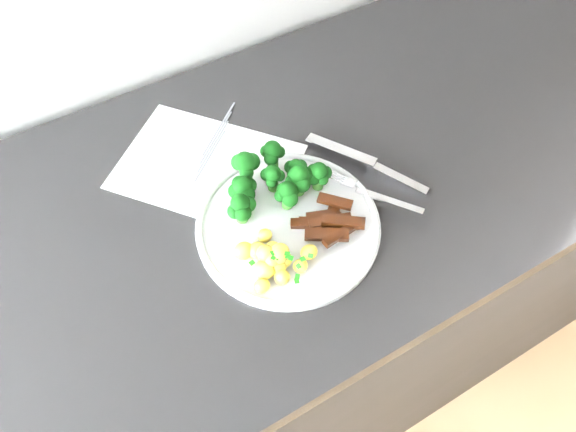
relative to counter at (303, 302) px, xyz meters
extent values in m
cube|color=black|center=(0.00, 0.01, 0.00)|extent=(2.48, 0.62, 0.93)
cube|color=#35302E|center=(0.00, -0.29, -0.02)|extent=(2.48, 0.02, 0.89)
cube|color=white|center=(-0.13, 0.09, 0.47)|extent=(0.32, 0.33, 0.00)
cube|color=slate|center=(-0.08, 0.16, 0.47)|extent=(0.10, 0.08, 0.00)
cube|color=slate|center=(-0.09, 0.14, 0.47)|extent=(0.10, 0.08, 0.00)
cube|color=slate|center=(-0.11, 0.13, 0.47)|extent=(0.09, 0.08, 0.00)
cube|color=slate|center=(-0.12, 0.11, 0.47)|extent=(0.09, 0.08, 0.00)
cylinder|color=silver|center=(-0.08, -0.07, 0.47)|extent=(0.27, 0.27, 0.01)
torus|color=silver|center=(-0.08, -0.07, 0.48)|extent=(0.27, 0.27, 0.01)
cylinder|color=#2E651D|center=(-0.07, -0.01, 0.50)|extent=(0.02, 0.02, 0.02)
sphere|color=black|center=(-0.06, -0.01, 0.51)|extent=(0.02, 0.02, 0.02)
sphere|color=black|center=(-0.08, 0.00, 0.51)|extent=(0.02, 0.02, 0.02)
sphere|color=black|center=(-0.08, -0.02, 0.51)|extent=(0.02, 0.02, 0.02)
sphere|color=black|center=(-0.07, -0.01, 0.52)|extent=(0.03, 0.03, 0.03)
cylinder|color=#2E651D|center=(-0.03, -0.01, 0.49)|extent=(0.01, 0.01, 0.02)
sphere|color=black|center=(-0.02, 0.00, 0.50)|extent=(0.02, 0.02, 0.02)
sphere|color=black|center=(-0.03, 0.00, 0.50)|extent=(0.02, 0.02, 0.02)
sphere|color=black|center=(-0.03, -0.01, 0.50)|extent=(0.02, 0.02, 0.02)
sphere|color=black|center=(-0.03, -0.01, 0.51)|extent=(0.02, 0.02, 0.02)
cylinder|color=#2E651D|center=(-0.12, 0.00, 0.49)|extent=(0.02, 0.02, 0.02)
sphere|color=black|center=(-0.11, 0.00, 0.51)|extent=(0.02, 0.02, 0.02)
sphere|color=black|center=(-0.12, 0.01, 0.51)|extent=(0.02, 0.02, 0.02)
sphere|color=black|center=(-0.13, 0.00, 0.51)|extent=(0.02, 0.02, 0.02)
sphere|color=black|center=(-0.12, -0.01, 0.51)|extent=(0.03, 0.03, 0.03)
sphere|color=black|center=(-0.12, 0.00, 0.52)|extent=(0.03, 0.03, 0.03)
cylinder|color=#2E651D|center=(-0.05, 0.03, 0.50)|extent=(0.02, 0.02, 0.02)
sphere|color=black|center=(-0.04, 0.03, 0.52)|extent=(0.02, 0.02, 0.02)
sphere|color=black|center=(-0.06, 0.04, 0.52)|extent=(0.02, 0.02, 0.02)
sphere|color=black|center=(-0.06, 0.02, 0.52)|extent=(0.02, 0.02, 0.02)
sphere|color=black|center=(-0.05, 0.03, 0.52)|extent=(0.03, 0.03, 0.03)
cylinder|color=#2E651D|center=(-0.10, 0.02, 0.50)|extent=(0.02, 0.02, 0.03)
sphere|color=black|center=(-0.09, 0.03, 0.52)|extent=(0.03, 0.03, 0.03)
sphere|color=black|center=(-0.10, 0.04, 0.52)|extent=(0.02, 0.02, 0.02)
sphere|color=black|center=(-0.10, 0.01, 0.52)|extent=(0.02, 0.02, 0.02)
sphere|color=black|center=(-0.10, 0.02, 0.53)|extent=(0.03, 0.03, 0.03)
cylinder|color=#2E651D|center=(-0.01, -0.03, 0.49)|extent=(0.02, 0.02, 0.02)
sphere|color=black|center=(0.00, -0.04, 0.51)|extent=(0.02, 0.02, 0.02)
sphere|color=black|center=(-0.01, -0.02, 0.51)|extent=(0.02, 0.02, 0.02)
sphere|color=black|center=(-0.02, -0.04, 0.51)|extent=(0.02, 0.02, 0.02)
sphere|color=black|center=(-0.01, -0.04, 0.50)|extent=(0.02, 0.02, 0.02)
sphere|color=black|center=(-0.01, -0.03, 0.51)|extent=(0.03, 0.03, 0.03)
cylinder|color=#2E651D|center=(-0.13, -0.03, 0.49)|extent=(0.02, 0.02, 0.02)
sphere|color=black|center=(-0.12, -0.03, 0.51)|extent=(0.02, 0.02, 0.02)
sphere|color=black|center=(-0.13, -0.02, 0.51)|extent=(0.02, 0.02, 0.02)
sphere|color=black|center=(-0.15, -0.03, 0.51)|extent=(0.02, 0.02, 0.02)
sphere|color=black|center=(-0.14, -0.04, 0.51)|extent=(0.03, 0.03, 0.03)
sphere|color=black|center=(-0.13, -0.03, 0.52)|extent=(0.03, 0.03, 0.03)
cylinder|color=#2E651D|center=(-0.06, -0.04, 0.49)|extent=(0.02, 0.02, 0.02)
sphere|color=black|center=(-0.05, -0.04, 0.51)|extent=(0.02, 0.02, 0.02)
sphere|color=black|center=(-0.07, -0.03, 0.51)|extent=(0.02, 0.02, 0.02)
sphere|color=black|center=(-0.07, -0.04, 0.51)|extent=(0.02, 0.02, 0.02)
sphere|color=black|center=(-0.07, -0.05, 0.51)|extent=(0.02, 0.02, 0.02)
sphere|color=black|center=(-0.06, -0.04, 0.51)|extent=(0.03, 0.03, 0.03)
cylinder|color=#2E651D|center=(-0.04, -0.03, 0.49)|extent=(0.02, 0.02, 0.03)
sphere|color=black|center=(-0.03, -0.03, 0.51)|extent=(0.03, 0.03, 0.03)
sphere|color=black|center=(-0.04, -0.02, 0.51)|extent=(0.02, 0.02, 0.02)
sphere|color=black|center=(-0.05, -0.03, 0.51)|extent=(0.02, 0.02, 0.02)
sphere|color=black|center=(-0.04, -0.04, 0.51)|extent=(0.03, 0.03, 0.03)
sphere|color=black|center=(-0.04, -0.03, 0.52)|extent=(0.03, 0.03, 0.03)
ellipsoid|color=#F1DB4A|center=(-0.10, -0.14, 0.49)|extent=(0.02, 0.02, 0.02)
ellipsoid|color=#F1DB4A|center=(-0.13, -0.13, 0.49)|extent=(0.03, 0.03, 0.02)
ellipsoid|color=#F1DB4A|center=(-0.16, -0.08, 0.49)|extent=(0.03, 0.03, 0.02)
ellipsoid|color=#F1DB4A|center=(-0.12, -0.12, 0.49)|extent=(0.03, 0.02, 0.02)
ellipsoid|color=#F1DB4A|center=(-0.13, -0.12, 0.49)|extent=(0.03, 0.02, 0.02)
ellipsoid|color=#F1DB4A|center=(-0.15, -0.13, 0.49)|extent=(0.03, 0.03, 0.03)
ellipsoid|color=#F1DB4A|center=(-0.14, -0.09, 0.49)|extent=(0.03, 0.02, 0.02)
ellipsoid|color=#F1DB4A|center=(-0.15, -0.12, 0.49)|extent=(0.03, 0.02, 0.02)
ellipsoid|color=#F1DB4A|center=(-0.15, -0.12, 0.48)|extent=(0.02, 0.02, 0.02)
ellipsoid|color=#F1DB4A|center=(-0.08, -0.13, 0.49)|extent=(0.03, 0.02, 0.02)
ellipsoid|color=#F1DB4A|center=(-0.14, -0.11, 0.50)|extent=(0.03, 0.02, 0.02)
ellipsoid|color=#F1DB4A|center=(-0.16, -0.14, 0.48)|extent=(0.02, 0.02, 0.02)
ellipsoid|color=#F1DB4A|center=(-0.13, -0.12, 0.50)|extent=(0.02, 0.02, 0.02)
ellipsoid|color=#F1DB4A|center=(-0.12, -0.12, 0.50)|extent=(0.03, 0.03, 0.02)
ellipsoid|color=#F1DB4A|center=(-0.13, -0.12, 0.50)|extent=(0.02, 0.02, 0.02)
ellipsoid|color=#F1DB4A|center=(-0.13, -0.15, 0.49)|extent=(0.02, 0.02, 0.02)
ellipsoid|color=#F1DB4A|center=(-0.12, -0.08, 0.48)|extent=(0.02, 0.02, 0.02)
ellipsoid|color=#F1DB4A|center=(-0.12, -0.12, 0.50)|extent=(0.03, 0.02, 0.02)
ellipsoid|color=#F1DB4A|center=(-0.13, -0.11, 0.50)|extent=(0.02, 0.02, 0.02)
cube|color=#16690F|center=(-0.16, -0.12, 0.51)|extent=(0.01, 0.01, 0.00)
cube|color=#16690F|center=(-0.10, -0.15, 0.51)|extent=(0.01, 0.01, 0.00)
cube|color=#16690F|center=(-0.12, -0.14, 0.51)|extent=(0.01, 0.01, 0.00)
cube|color=#16690F|center=(-0.11, -0.16, 0.51)|extent=(0.01, 0.01, 0.00)
cube|color=#16690F|center=(-0.13, -0.11, 0.51)|extent=(0.01, 0.01, 0.00)
cube|color=#16690F|center=(-0.12, -0.13, 0.51)|extent=(0.01, 0.01, 0.00)
cube|color=#16690F|center=(-0.12, -0.13, 0.51)|extent=(0.01, 0.01, 0.00)
cube|color=#16690F|center=(-0.13, -0.13, 0.51)|extent=(0.01, 0.01, 0.00)
cube|color=#16690F|center=(-0.12, -0.17, 0.50)|extent=(0.01, 0.01, 0.00)
cube|color=#16690F|center=(-0.13, -0.12, 0.51)|extent=(0.01, 0.01, 0.00)
cube|color=#16690F|center=(-0.14, -0.13, 0.51)|extent=(0.01, 0.01, 0.00)
cube|color=#16690F|center=(-0.09, -0.15, 0.51)|extent=(0.01, 0.01, 0.00)
cube|color=#16690F|center=(-0.12, -0.16, 0.50)|extent=(0.01, 0.01, 0.00)
cube|color=#16690F|center=(-0.13, -0.12, 0.51)|extent=(0.01, 0.01, 0.00)
cube|color=black|center=(-0.03, -0.10, 0.48)|extent=(0.05, 0.05, 0.01)
cube|color=black|center=(-0.03, -0.10, 0.48)|extent=(0.05, 0.02, 0.01)
cube|color=black|center=(-0.03, -0.09, 0.48)|extent=(0.05, 0.03, 0.01)
cube|color=black|center=(-0.05, -0.09, 0.48)|extent=(0.06, 0.04, 0.01)
cube|color=black|center=(-0.01, -0.12, 0.48)|extent=(0.05, 0.03, 0.01)
cube|color=black|center=(-0.04, -0.10, 0.48)|extent=(0.06, 0.05, 0.01)
cube|color=black|center=(-0.02, -0.12, 0.49)|extent=(0.06, 0.05, 0.01)
cube|color=black|center=(-0.01, -0.08, 0.49)|extent=(0.05, 0.05, 0.01)
cube|color=black|center=(-0.03, -0.10, 0.49)|extent=(0.06, 0.03, 0.01)
cube|color=black|center=(-0.05, -0.12, 0.49)|extent=(0.06, 0.05, 0.01)
cube|color=black|center=(-0.03, -0.13, 0.49)|extent=(0.06, 0.02, 0.01)
cube|color=silver|center=(0.07, -0.11, 0.48)|extent=(0.06, 0.10, 0.01)
cube|color=silver|center=(0.03, -0.06, 0.49)|extent=(0.03, 0.03, 0.00)
cylinder|color=silver|center=(0.03, -0.03, 0.49)|extent=(0.02, 0.03, 0.00)
cylinder|color=silver|center=(0.02, -0.04, 0.49)|extent=(0.02, 0.03, 0.00)
cylinder|color=silver|center=(0.02, -0.04, 0.49)|extent=(0.02, 0.03, 0.00)
cylinder|color=silver|center=(0.02, -0.04, 0.49)|extent=(0.02, 0.03, 0.00)
cube|color=silver|center=(0.06, 0.01, 0.48)|extent=(0.07, 0.11, 0.01)
cube|color=silver|center=(0.11, -0.08, 0.47)|extent=(0.06, 0.10, 0.02)
camera|label=1|loc=(-0.30, -0.45, 1.14)|focal=34.01mm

